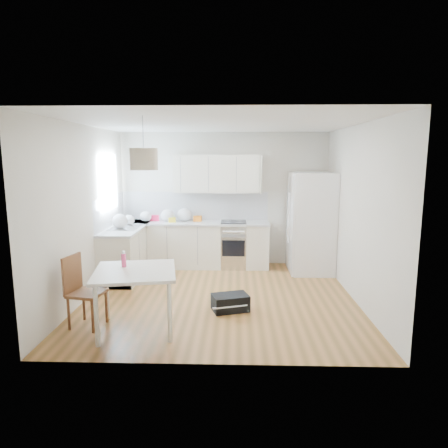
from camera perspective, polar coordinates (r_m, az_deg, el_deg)
name	(u,v)px	position (r m, az deg, el deg)	size (l,w,h in m)	color
floor	(220,297)	(6.47, -0.57, -10.37)	(4.20, 4.20, 0.00)	brown
ceiling	(220,123)	(6.11, -0.61, 14.19)	(4.20, 4.20, 0.00)	white
wall_back	(224,199)	(8.23, 0.01, 3.58)	(4.20, 4.20, 0.00)	beige
wall_left	(85,213)	(6.58, -19.20, 1.54)	(4.20, 4.20, 0.00)	beige
wall_right	(357,214)	(6.41, 18.51, 1.38)	(4.20, 4.20, 0.00)	beige
window_glassblock	(108,182)	(7.61, -16.21, 5.74)	(0.02, 1.00, 1.00)	#BFE0F9
cabinets_back	(194,245)	(8.12, -4.29, -3.04)	(3.00, 0.60, 0.88)	silver
cabinets_left	(128,252)	(7.77, -13.62, -3.87)	(0.60, 1.80, 0.88)	silver
counter_back	(194,223)	(8.03, -4.33, 0.16)	(3.02, 0.64, 0.04)	silver
counter_left	(127,228)	(7.68, -13.75, -0.52)	(0.64, 1.82, 0.04)	silver
backsplash_back	(195,206)	(8.28, -4.15, 2.61)	(3.00, 0.01, 0.58)	silver
backsplash_left	(110,211)	(7.71, -15.95, 1.76)	(0.01, 1.80, 0.58)	silver
upper_cabinets	(216,174)	(8.04, -1.10, 7.19)	(1.70, 0.32, 0.75)	silver
range_oven	(234,245)	(8.08, 1.37, -3.09)	(0.50, 0.61, 0.88)	silver
sink	(126,227)	(7.63, -13.86, -0.48)	(0.50, 0.80, 0.16)	silver
refrigerator	(312,223)	(7.87, 12.41, 0.21)	(0.91, 0.96, 1.92)	white
dining_table	(135,277)	(5.23, -12.57, -7.39)	(1.16, 1.16, 0.79)	beige
dining_chair	(87,292)	(5.56, -19.01, -9.11)	(0.40, 0.40, 0.95)	#4B2616
drink_bottle	(124,259)	(5.36, -14.14, -4.86)	(0.06, 0.06, 0.21)	#F3437E
gym_bag	(230,303)	(5.91, 0.90, -11.15)	(0.51, 0.33, 0.23)	black
pendant_lamp	(144,159)	(5.04, -11.38, 9.07)	(0.34, 0.34, 0.26)	beige
grocery_bag_a	(146,216)	(8.17, -11.13, 1.06)	(0.23, 0.20, 0.21)	silver
grocery_bag_b	(168,216)	(8.10, -8.06, 1.19)	(0.27, 0.23, 0.25)	silver
grocery_bag_c	(185,215)	(8.12, -5.66, 1.33)	(0.29, 0.25, 0.26)	silver
grocery_bag_d	(129,220)	(7.88, -13.41, 0.59)	(0.21, 0.18, 0.19)	silver
grocery_bag_e	(120,221)	(7.50, -14.66, 0.39)	(0.29, 0.25, 0.26)	silver
snack_orange	(198,219)	(8.08, -3.79, 0.77)	(0.16, 0.10, 0.11)	#CC6112
snack_yellow	(172,220)	(8.02, -7.43, 0.59)	(0.14, 0.09, 0.10)	yellow
snack_red	(155,218)	(8.24, -9.86, 0.85)	(0.17, 0.11, 0.12)	#CE1942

